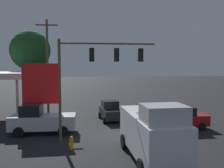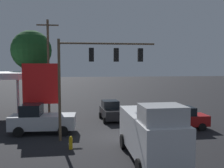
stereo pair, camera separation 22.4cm
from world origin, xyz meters
The scene contains 10 objects.
ground_plane centered at (0.00, 0.00, 0.00)m, with size 200.00×200.00×0.00m, color black.
traffic_signal_assembly centered at (1.61, 0.42, 5.51)m, with size 7.15×0.43×7.42m.
utility_pole centered at (6.12, -10.04, 5.58)m, with size 2.40×0.26×10.58m.
price_sign centered at (6.06, -3.62, 3.81)m, with size 3.12×0.27×5.69m.
hatchback_crossing centered at (-0.39, -5.87, 0.95)m, with size 2.19×3.92×1.97m.
pickup_parked centered at (5.85, -1.84, 1.11)m, with size 5.30×2.48×2.40m.
delivery_truck centered at (-1.24, 5.15, 1.69)m, with size 2.60×6.82×3.58m.
sedan_waiting centered at (-6.08, -1.60, 0.95)m, with size 4.41×2.08×1.93m.
street_tree centered at (8.65, -14.20, 7.40)m, with size 5.04×5.04×9.95m.
fire_hydrant centered at (3.36, 2.45, 0.44)m, with size 0.24×0.24×0.88m.
Camera 2 is at (2.85, 18.76, 5.54)m, focal length 40.00 mm.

